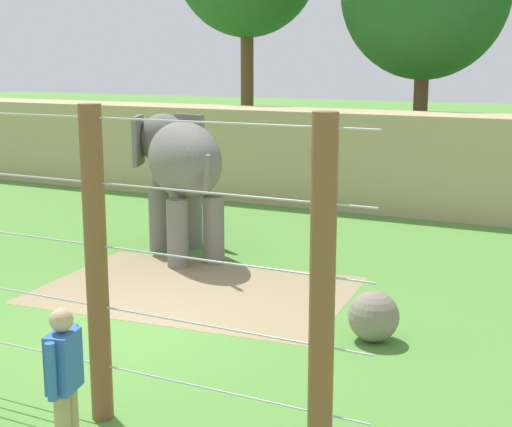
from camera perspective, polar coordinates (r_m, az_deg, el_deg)
ground_plane at (r=11.08m, az=-9.65°, el=-9.02°), size 120.00×120.00×0.00m
dirt_patch at (r=12.96m, az=-4.58°, el=-5.79°), size 5.48×4.02×0.01m
embankment_wall at (r=20.01m, az=8.27°, el=4.04°), size 36.00×1.80×2.52m
elephant at (r=15.03m, az=-5.77°, el=3.72°), size 3.18×2.98×2.74m
enrichment_ball at (r=10.70m, az=8.91°, el=-7.71°), size 0.72×0.72×0.72m
cable_fence at (r=8.97m, az=-18.34°, el=-2.88°), size 8.65×0.24×3.44m
zookeeper at (r=7.34m, az=-14.29°, el=-12.50°), size 0.31×0.57×1.67m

